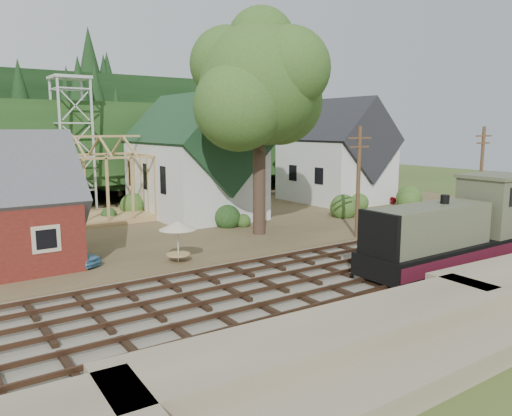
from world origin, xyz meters
TOP-DOWN VIEW (x-y plane):
  - ground at (0.00, 0.00)m, footprint 140.00×140.00m
  - embankment at (0.00, -8.50)m, footprint 64.00×5.00m
  - railroad_bed at (0.00, 0.00)m, footprint 64.00×11.00m
  - village_flat at (0.00, 18.00)m, footprint 64.00×26.00m
  - hillside at (0.00, 42.00)m, footprint 70.00×28.96m
  - ridge at (0.00, 58.00)m, footprint 80.00×20.00m
  - church at (2.00, 19.68)m, footprint 8.40×15.17m
  - farmhouse at (18.00, 19.00)m, footprint 8.40×10.80m
  - timber_frame at (-6.00, 22.00)m, footprint 8.20×6.20m
  - lattice_tower at (-6.00, 28.00)m, footprint 3.20×3.20m
  - big_tree at (2.17, 10.08)m, footprint 10.90×8.40m
  - telegraph_pole_near at (7.00, 5.20)m, footprint 2.20×0.28m
  - telegraph_pole_far at (22.00, 5.20)m, footprint 2.20×0.28m
  - locomotive at (6.56, -3.00)m, footprint 12.61×3.15m
  - car_blue at (-11.34, 9.00)m, footprint 2.76×3.45m
  - car_red at (20.45, 15.22)m, footprint 4.37×3.50m
  - patio_set at (-6.19, 6.41)m, footprint 2.12×2.12m

SIDE VIEW (x-z plane):
  - ground at x=0.00m, z-range 0.00..0.00m
  - embankment at x=0.00m, z-range -0.80..0.80m
  - hillside at x=0.00m, z-range -6.37..6.37m
  - ridge at x=0.00m, z-range -6.00..6.00m
  - railroad_bed at x=0.00m, z-range 0.00..0.16m
  - village_flat at x=0.00m, z-range 0.00..0.30m
  - car_blue at x=-11.34m, z-range 0.30..1.40m
  - car_red at x=20.45m, z-range 0.30..1.41m
  - locomotive at x=6.56m, z-range -0.30..4.72m
  - patio_set at x=-6.19m, z-range 1.13..3.49m
  - timber_frame at x=-6.00m, z-range -0.23..6.76m
  - telegraph_pole_near at x=7.00m, z-range 0.25..8.25m
  - telegraph_pole_far at x=22.00m, z-range 0.25..8.25m
  - farmhouse at x=18.00m, z-range -0.43..10.17m
  - church at x=2.00m, z-range -1.32..11.68m
  - lattice_tower at x=-6.00m, z-range 3.97..16.10m
  - big_tree at x=2.17m, z-range 2.87..17.57m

